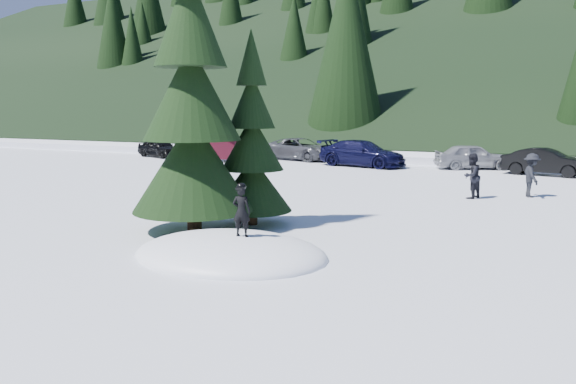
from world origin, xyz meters
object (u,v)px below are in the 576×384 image
at_px(adult_2, 531,175).
at_px(car_0, 160,148).
at_px(car_2, 300,149).
at_px(child_skier, 242,211).
at_px(adult_0, 471,176).
at_px(car_3, 362,153).
at_px(car_4, 473,156).
at_px(spruce_short, 252,150).
at_px(car_5, 546,162).
at_px(car_1, 227,150).
at_px(spruce_tall, 192,105).

height_order(adult_2, car_0, adult_2).
xyz_separation_m(car_0, car_2, (9.34, 2.17, 0.06)).
relative_size(adult_2, car_0, 0.44).
distance_m(child_skier, adult_0, 11.19).
height_order(car_3, car_4, car_3).
bearing_deg(car_4, spruce_short, 145.12).
height_order(child_skier, adult_2, adult_2).
relative_size(spruce_short, adult_0, 3.28).
relative_size(spruce_short, child_skier, 4.87).
bearing_deg(car_5, car_1, 103.96).
xyz_separation_m(spruce_short, car_0, (-16.31, 16.70, -1.47)).
height_order(adult_2, car_2, adult_2).
distance_m(adult_2, car_1, 18.72).
relative_size(child_skier, car_2, 0.22).
relative_size(adult_2, car_3, 0.32).
distance_m(spruce_tall, car_0, 23.86).
bearing_deg(adult_2, car_5, -22.06).
relative_size(car_3, car_4, 1.27).
height_order(adult_0, car_1, adult_0).
bearing_deg(adult_0, spruce_short, -8.35).
distance_m(spruce_short, car_0, 23.39).
bearing_deg(adult_2, spruce_short, 122.52).
height_order(child_skier, car_2, child_skier).
bearing_deg(adult_0, car_5, -169.44).
distance_m(spruce_short, car_2, 20.16).
bearing_deg(car_5, car_2, 92.08).
bearing_deg(car_5, car_0, 101.18).
xyz_separation_m(adult_2, car_0, (-23.18, 7.99, -0.18)).
height_order(car_1, car_5, car_1).
xyz_separation_m(adult_0, car_1, (-15.39, 8.33, -0.09)).
xyz_separation_m(adult_2, car_1, (-17.34, 7.06, -0.08)).
bearing_deg(spruce_tall, car_4, 76.48).
relative_size(spruce_short, car_1, 1.21).
height_order(adult_0, car_0, adult_0).
height_order(spruce_tall, adult_0, spruce_tall).
bearing_deg(car_1, car_4, -87.35).
distance_m(car_3, car_5, 9.43).
bearing_deg(spruce_tall, car_1, 118.89).
relative_size(adult_0, car_5, 0.41).
distance_m(car_1, car_2, 4.68).
height_order(adult_0, adult_2, adult_0).
distance_m(child_skier, car_1, 22.44).
height_order(spruce_tall, car_1, spruce_tall).
relative_size(child_skier, car_1, 0.25).
bearing_deg(spruce_tall, adult_2, 52.13).
bearing_deg(car_4, child_skier, 150.84).
bearing_deg(car_2, car_3, -99.27).
bearing_deg(child_skier, adult_2, -123.12).
height_order(car_2, car_3, car_3).
height_order(car_3, car_5, car_3).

